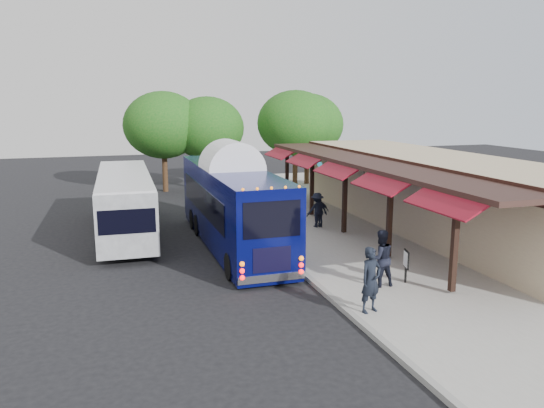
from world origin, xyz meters
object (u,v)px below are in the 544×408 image
object	(u,v)px
coach_bus	(232,202)
ped_b	(380,258)
ped_c	(319,211)
ped_d	(317,210)
ped_a	(371,280)
city_bus	(125,201)
sign_board	(406,261)

from	to	relation	value
coach_bus	ped_b	bearing A→B (deg)	-63.46
ped_c	ped_d	xyz separation A→B (m)	(-0.07, 0.11, 0.06)
coach_bus	ped_c	distance (m)	4.99
ped_a	ped_c	size ratio (longest dim) A/B	1.25
city_bus	ped_d	distance (m)	9.09
coach_bus	ped_c	size ratio (longest dim) A/B	7.33
city_bus	sign_board	size ratio (longest dim) A/B	9.57
ped_b	sign_board	distance (m)	1.00
ped_d	sign_board	bearing A→B (deg)	84.28
coach_bus	sign_board	distance (m)	8.08
ped_c	ped_d	bearing A→B (deg)	-51.61
coach_bus	city_bus	size ratio (longest dim) A/B	1.06
ped_b	ped_c	xyz separation A→B (m)	(1.26, 8.22, -0.17)
ped_a	ped_b	size ratio (longest dim) A/B	1.02
ped_b	sign_board	size ratio (longest dim) A/B	1.69
ped_a	sign_board	size ratio (longest dim) A/B	1.73
coach_bus	ped_b	xyz separation A→B (m)	(3.39, -6.73, -0.84)
ped_b	ped_d	distance (m)	8.42
coach_bus	sign_board	xyz separation A→B (m)	(4.37, -6.72, -1.03)
ped_c	sign_board	xyz separation A→B (m)	(-0.28, -8.21, -0.01)
coach_bus	ped_a	bearing A→B (deg)	-76.78
coach_bus	sign_board	size ratio (longest dim) A/B	10.12
ped_a	sign_board	distance (m)	2.99
coach_bus	ped_d	world-z (taller)	coach_bus
coach_bus	ped_c	xyz separation A→B (m)	(4.65, 1.49, -1.01)
ped_a	ped_c	bearing A→B (deg)	59.55
city_bus	ped_a	bearing A→B (deg)	-61.24
ped_a	ped_d	bearing A→B (deg)	60.08
ped_b	sign_board	world-z (taller)	ped_b
city_bus	ped_c	xyz separation A→B (m)	(8.92, -2.11, -0.66)
ped_c	sign_board	world-z (taller)	ped_c
sign_board	ped_d	bearing A→B (deg)	103.75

